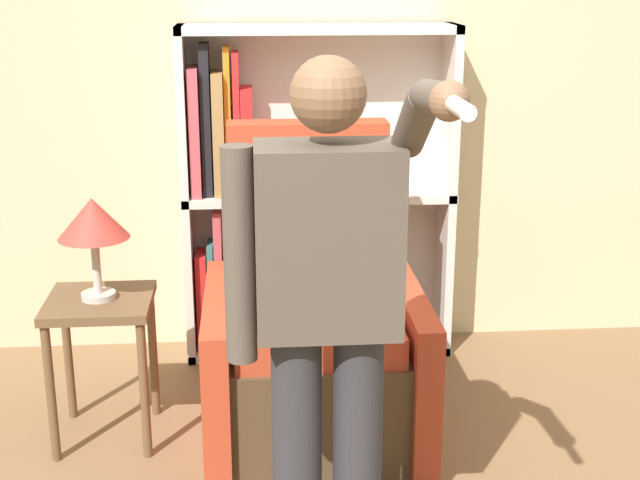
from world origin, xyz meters
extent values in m
cube|color=beige|center=(0.00, 2.03, 1.40)|extent=(8.00, 0.06, 2.80)
cube|color=silver|center=(-0.63, 1.85, 0.80)|extent=(0.04, 0.28, 1.61)
cube|color=silver|center=(0.63, 1.85, 0.80)|extent=(0.04, 0.28, 1.61)
cube|color=silver|center=(0.00, 1.98, 0.80)|extent=(1.30, 0.01, 1.61)
cube|color=silver|center=(0.00, 1.85, 0.02)|extent=(1.30, 0.28, 0.04)
cube|color=silver|center=(0.00, 1.85, 0.80)|extent=(1.30, 0.28, 0.04)
cube|color=silver|center=(0.00, 1.85, 1.59)|extent=(1.30, 0.28, 0.04)
cube|color=red|center=(-0.58, 1.85, 0.28)|extent=(0.05, 0.18, 0.49)
cube|color=#337070|center=(-0.53, 1.85, 0.31)|extent=(0.03, 0.18, 0.53)
cube|color=#BC4C56|center=(-0.49, 1.85, 0.39)|extent=(0.04, 0.19, 0.71)
cube|color=purple|center=(-0.45, 1.85, 0.28)|extent=(0.03, 0.18, 0.47)
cube|color=red|center=(-0.41, 1.85, 0.29)|extent=(0.03, 0.22, 0.51)
cube|color=#5B99A8|center=(-0.37, 1.85, 0.29)|extent=(0.04, 0.20, 0.51)
cube|color=white|center=(-0.32, 1.85, 0.40)|extent=(0.04, 0.19, 0.72)
cube|color=#BC4C56|center=(-0.58, 1.85, 1.12)|extent=(0.05, 0.24, 0.60)
cube|color=black|center=(-0.53, 1.85, 1.17)|extent=(0.04, 0.17, 0.70)
cube|color=#9E7A47|center=(-0.47, 1.85, 1.11)|extent=(0.05, 0.23, 0.57)
cube|color=orange|center=(-0.43, 1.85, 1.17)|extent=(0.03, 0.16, 0.69)
cube|color=red|center=(-0.38, 1.85, 1.15)|extent=(0.03, 0.19, 0.66)
cube|color=red|center=(-0.34, 1.85, 1.07)|extent=(0.06, 0.20, 0.50)
cube|color=#4C3823|center=(-0.09, 0.97, 0.23)|extent=(0.66, 0.79, 0.46)
cube|color=#B23D23|center=(-0.09, 0.93, 0.52)|extent=(0.62, 0.67, 0.12)
cube|color=#B23D23|center=(-0.09, 1.32, 0.74)|extent=(0.66, 0.16, 1.02)
cube|color=#B23D23|center=(-0.47, 0.97, 0.32)|extent=(0.10, 0.87, 0.63)
cube|color=#B23D23|center=(0.29, 0.97, 0.32)|extent=(0.10, 0.87, 0.63)
cylinder|color=#2D2D33|center=(-0.21, 0.09, 0.42)|extent=(0.15, 0.15, 0.85)
cylinder|color=#2D2D33|center=(-0.03, 0.09, 0.42)|extent=(0.15, 0.15, 0.85)
cube|color=#51473D|center=(-0.12, 0.09, 1.12)|extent=(0.41, 0.24, 0.54)
sphere|color=brown|center=(-0.12, 0.09, 1.52)|extent=(0.21, 0.21, 0.21)
cylinder|color=#51473D|center=(-0.37, 0.09, 1.08)|extent=(0.09, 0.09, 0.63)
cylinder|color=#51473D|center=(0.10, -0.03, 1.47)|extent=(0.09, 0.28, 0.23)
cylinder|color=#51473D|center=(0.10, -0.27, 1.56)|extent=(0.08, 0.27, 0.10)
sphere|color=brown|center=(0.10, -0.40, 1.57)|extent=(0.09, 0.09, 0.09)
cylinder|color=white|center=(0.10, -0.50, 1.57)|extent=(0.04, 0.15, 0.04)
cube|color=brown|center=(-0.94, 1.05, 0.59)|extent=(0.41, 0.41, 0.04)
cylinder|color=brown|center=(-1.11, 0.87, 0.28)|extent=(0.04, 0.04, 0.57)
cylinder|color=brown|center=(-0.76, 0.87, 0.28)|extent=(0.04, 0.04, 0.57)
cylinder|color=brown|center=(-1.11, 1.23, 0.28)|extent=(0.04, 0.04, 0.57)
cylinder|color=brown|center=(-0.76, 1.23, 0.28)|extent=(0.04, 0.04, 0.57)
cylinder|color=#B7B2A8|center=(-0.94, 1.05, 0.62)|extent=(0.13, 0.13, 0.02)
cylinder|color=#B7B2A8|center=(-0.94, 1.05, 0.74)|extent=(0.03, 0.03, 0.22)
cone|color=#B2382D|center=(-0.94, 1.05, 0.93)|extent=(0.28, 0.28, 0.16)
camera|label=1|loc=(-0.34, -2.29, 1.84)|focal=50.00mm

